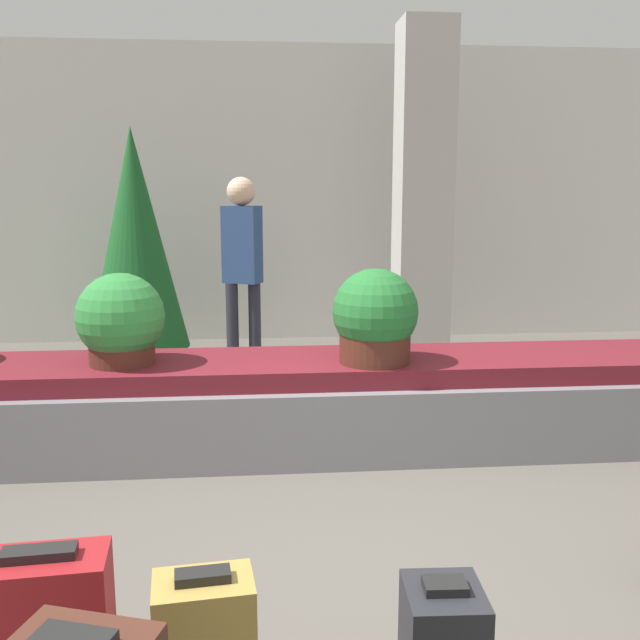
# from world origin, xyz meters

# --- Properties ---
(ground_plane) EXTENTS (18.00, 18.00, 0.00)m
(ground_plane) POSITION_xyz_m (0.00, 0.00, 0.00)
(ground_plane) COLOR #59544C
(back_wall) EXTENTS (18.00, 0.06, 3.20)m
(back_wall) POSITION_xyz_m (0.00, 5.24, 1.60)
(back_wall) COLOR silver
(back_wall) RESTS_ON ground_plane
(carousel) EXTENTS (7.00, 0.91, 0.60)m
(carousel) POSITION_xyz_m (0.00, 1.73, 0.29)
(carousel) COLOR gray
(carousel) RESTS_ON ground_plane
(pillar) EXTENTS (0.49, 0.49, 3.20)m
(pillar) POSITION_xyz_m (1.19, 4.03, 1.60)
(pillar) COLOR beige
(pillar) RESTS_ON ground_plane
(potted_plant_0) EXTENTS (0.55, 0.55, 0.57)m
(potted_plant_0) POSITION_xyz_m (-1.24, 1.69, 0.87)
(potted_plant_0) COLOR #4C2319
(potted_plant_0) RESTS_ON carousel
(potted_plant_2) EXTENTS (0.54, 0.54, 0.59)m
(potted_plant_2) POSITION_xyz_m (0.33, 1.59, 0.88)
(potted_plant_2) COLOR #4C2319
(potted_plant_2) RESTS_ON carousel
(traveler_0) EXTENTS (0.37, 0.30, 1.78)m
(traveler_0) POSITION_xyz_m (-0.52, 3.58, 1.07)
(traveler_0) COLOR #282833
(traveler_0) RESTS_ON ground_plane
(decorated_tree) EXTENTS (0.95, 0.95, 2.24)m
(decorated_tree) POSITION_xyz_m (-1.52, 4.07, 1.21)
(decorated_tree) COLOR #4C331E
(decorated_tree) RESTS_ON ground_plane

